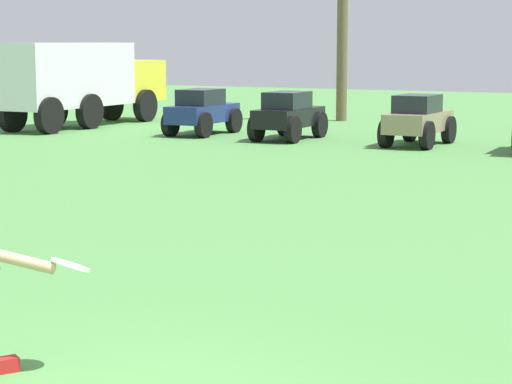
% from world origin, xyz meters
% --- Properties ---
extents(frisbee_in_flight, '(0.37, 0.37, 0.12)m').
position_xyz_m(frisbee_in_flight, '(-0.39, 1.33, 0.74)').
color(frisbee_in_flight, white).
extents(parked_car_slot_a, '(1.12, 2.22, 1.10)m').
position_xyz_m(parked_car_slot_a, '(-8.43, 16.86, 0.56)').
color(parked_car_slot_a, navy).
rests_on(parked_car_slot_a, ground_plane).
extents(parked_car_slot_b, '(1.11, 2.21, 1.10)m').
position_xyz_m(parked_car_slot_b, '(-6.05, 16.69, 0.56)').
color(parked_car_slot_b, black).
rests_on(parked_car_slot_b, ground_plane).
extents(parked_car_slot_c, '(1.10, 2.21, 1.10)m').
position_xyz_m(parked_car_slot_c, '(-2.99, 16.77, 0.56)').
color(parked_car_slot_c, '#998466').
rests_on(parked_car_slot_c, ground_plane).
extents(box_truck, '(1.43, 5.91, 2.20)m').
position_xyz_m(box_truck, '(-12.41, 17.49, 1.23)').
color(box_truck, yellow).
rests_on(box_truck, ground_plane).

